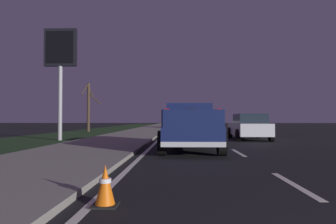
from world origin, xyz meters
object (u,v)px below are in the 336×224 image
sedan_white (249,127)px  gas_price_sign (60,57)px  sedan_silver (183,123)px  traffic_cone_near (105,186)px  bare_tree_far (89,106)px  pickup_truck (190,125)px

sedan_white → gas_price_sign: size_ratio=0.68×
sedan_silver → sedan_white: 22.16m
sedan_white → sedan_silver: bearing=9.8°
sedan_silver → traffic_cone_near: size_ratio=7.67×
gas_price_sign → bare_tree_far: size_ratio=1.36×
pickup_truck → traffic_cone_near: (-7.86, 1.43, -0.70)m
pickup_truck → sedan_white: 7.37m
sedan_white → gas_price_sign: (-0.96, 11.10, 4.09)m
bare_tree_far → sedan_white: bearing=-130.6°
sedan_white → bare_tree_far: 17.32m
traffic_cone_near → sedan_silver: bearing=-2.2°
pickup_truck → traffic_cone_near: pickup_truck is taller
sedan_white → gas_price_sign: bearing=94.9°
pickup_truck → gas_price_sign: size_ratio=0.84×
bare_tree_far → pickup_truck: bearing=-152.0°
gas_price_sign → bare_tree_far: (12.16, 1.99, -2.32)m
bare_tree_far → gas_price_sign: bearing=-170.7°
sedan_white → bare_tree_far: bearing=49.4°
pickup_truck → sedan_white: size_ratio=1.23×
sedan_silver → bare_tree_far: size_ratio=0.92×
pickup_truck → bare_tree_far: size_ratio=1.13×
pickup_truck → bare_tree_far: bare_tree_far is taller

